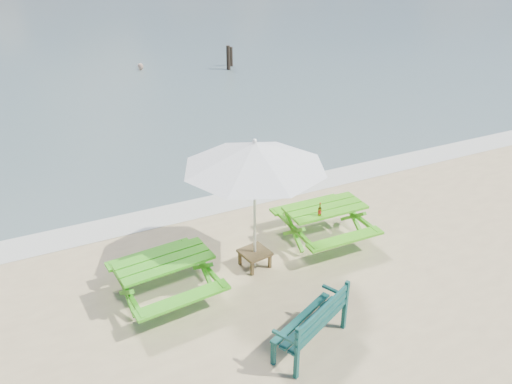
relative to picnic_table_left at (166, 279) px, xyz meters
name	(u,v)px	position (x,y,z in m)	size (l,w,h in m)	color
foam_strip	(209,206)	(1.83, 2.74, -0.36)	(22.00, 0.90, 0.01)	silver
picnic_table_left	(166,279)	(0.00, 0.00, 0.00)	(1.75, 1.91, 0.76)	green
picnic_table_right	(324,224)	(3.43, 0.36, 0.01)	(1.64, 1.82, 0.77)	#4AB31B
park_bench	(310,331)	(1.61, -2.08, -0.10)	(1.47, 1.01, 0.87)	#10423E
side_table	(255,258)	(1.76, 0.13, -0.19)	(0.58, 0.58, 0.33)	brown
patio_umbrella	(255,155)	(1.76, 0.13, 1.92)	(2.92, 2.92, 2.51)	silver
beer_bottle	(320,211)	(3.14, 0.11, 0.49)	(0.07, 0.07, 0.27)	#985816
swimmer	(142,80)	(3.77, 16.61, -0.83)	(0.66, 0.53, 1.56)	tan
mooring_pilings	(229,59)	(7.67, 15.07, 0.05)	(0.57, 0.77, 1.31)	black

